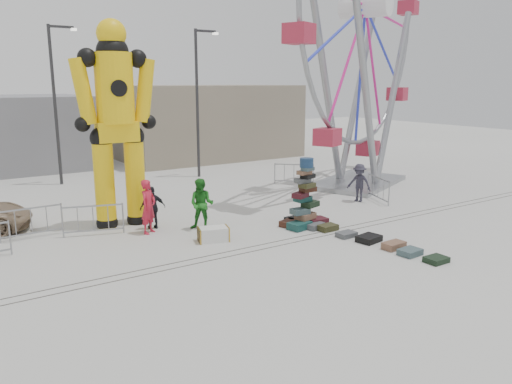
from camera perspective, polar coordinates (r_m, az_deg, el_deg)
ground at (r=16.12m, az=4.96°, el=-6.48°), size 90.00×90.00×0.00m
track_line_near at (r=16.57m, az=3.67°, el=-5.92°), size 40.00×0.04×0.01m
track_line_far at (r=16.87m, az=2.86°, el=-5.56°), size 40.00×0.04×0.01m
building_right at (r=36.05m, az=-5.96°, el=8.06°), size 12.00×8.00×5.00m
lamp_post_right at (r=27.95m, az=-6.58°, el=10.86°), size 1.41×0.25×8.00m
lamp_post_left at (r=27.53m, az=-21.87°, el=10.05°), size 1.41×0.25×8.00m
suitcase_tower at (r=18.48m, az=5.56°, el=-1.73°), size 1.80×1.59×2.54m
crash_test_dummy at (r=18.67m, az=-15.68°, el=8.27°), size 3.02×1.33×7.60m
ferris_wheel at (r=26.17m, az=12.27°, el=17.58°), size 12.48×5.40×15.60m
steamer_trunk at (r=16.81m, az=-4.89°, el=-4.84°), size 1.13×0.85×0.47m
row_case_0 at (r=18.14m, az=8.21°, el=-4.04°), size 0.72×0.49×0.21m
row_case_1 at (r=17.52m, az=10.30°, el=-4.79°), size 0.69×0.50×0.17m
row_case_2 at (r=17.15m, az=12.78°, el=-5.21°), size 0.87×0.71×0.21m
row_case_3 at (r=16.63m, az=15.47°, el=-5.90°), size 0.77×0.48×0.22m
row_case_4 at (r=16.18m, az=17.20°, el=-6.57°), size 0.72×0.56×0.19m
row_case_5 at (r=15.81m, az=19.91°, el=-7.28°), size 0.66×0.51×0.17m
barricade_dummy_b at (r=18.61m, az=-24.28°, el=-3.21°), size 2.00×0.14×1.10m
barricade_dummy_c at (r=18.17m, az=-18.11°, el=-3.07°), size 1.94×0.67×1.10m
barricade_wheel_front at (r=22.93m, az=13.79°, el=0.34°), size 0.78×1.91×1.10m
barricade_wheel_back at (r=25.97m, az=4.34°, el=2.06°), size 1.53×1.44×1.10m
pedestrian_red at (r=17.84m, az=-12.20°, el=-1.64°), size 0.84×0.78×1.92m
pedestrian_green at (r=18.02m, az=-6.22°, el=-1.40°), size 1.14×1.13×1.86m
pedestrian_black at (r=18.40m, az=-11.72°, el=-1.77°), size 0.96×0.51×1.56m
pedestrian_grey at (r=22.59m, az=11.70°, el=1.03°), size 0.99×1.25×1.69m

